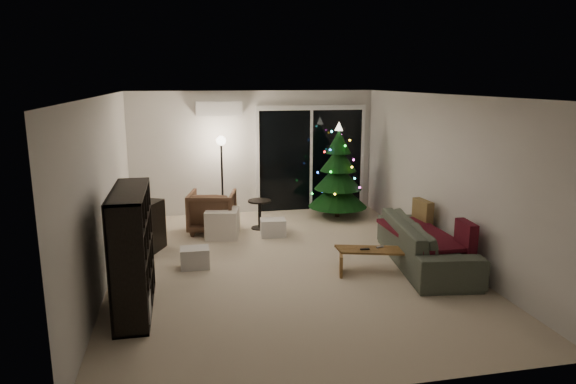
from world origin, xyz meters
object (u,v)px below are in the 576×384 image
object	(u,v)px
bookshelf	(116,252)
sofa	(426,243)
christmas_tree	(338,170)
coffee_table	(374,260)
armchair	(212,211)
media_cabinet	(132,233)

from	to	relation	value
bookshelf	sofa	xyz separation A→B (m)	(4.30, 0.71, -0.40)
sofa	bookshelf	bearing A→B (deg)	107.13
bookshelf	christmas_tree	world-z (taller)	christmas_tree
bookshelf	coffee_table	world-z (taller)	bookshelf
armchair	coffee_table	distance (m)	3.30
media_cabinet	sofa	distance (m)	4.46
armchair	bookshelf	bearing A→B (deg)	79.72
armchair	coffee_table	size ratio (longest dim) A/B	0.78
armchair	sofa	size ratio (longest dim) A/B	0.36
media_cabinet	christmas_tree	xyz separation A→B (m)	(3.83, 1.71, 0.55)
coffee_table	media_cabinet	bearing A→B (deg)	175.11
bookshelf	coffee_table	distance (m)	3.55
sofa	christmas_tree	world-z (taller)	christmas_tree
coffee_table	christmas_tree	world-z (taller)	christmas_tree
bookshelf	armchair	distance (m)	3.37
bookshelf	sofa	world-z (taller)	bookshelf
armchair	coffee_table	world-z (taller)	armchair
media_cabinet	coffee_table	world-z (taller)	media_cabinet
sofa	coffee_table	size ratio (longest dim) A/B	2.17
bookshelf	media_cabinet	size ratio (longest dim) A/B	1.14
armchair	christmas_tree	distance (m)	2.65
coffee_table	christmas_tree	bearing A→B (deg)	98.79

